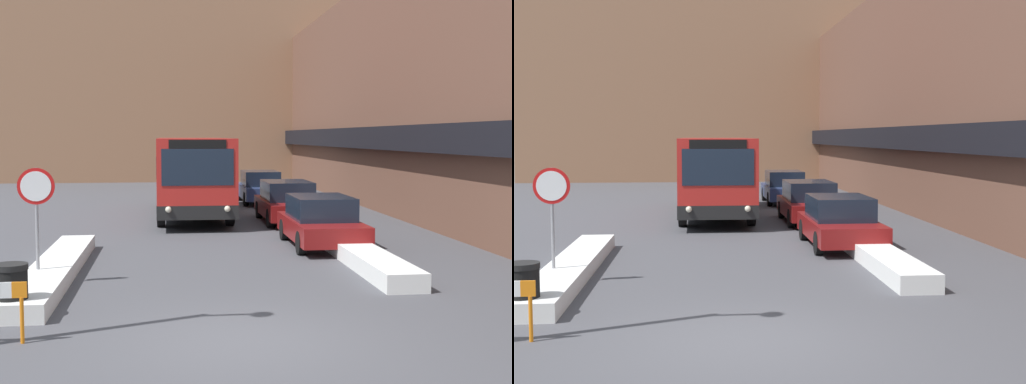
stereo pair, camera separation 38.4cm
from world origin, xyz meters
The scene contains 11 objects.
ground_plane centered at (0.00, 0.00, 0.00)m, with size 160.00×160.00×0.00m, color #47474C.
building_row_right centered at (9.98, 24.00, 4.90)m, with size 5.50×60.00×9.84m.
building_backdrop_far centered at (0.00, 42.03, 9.68)m, with size 26.00×8.00×19.37m.
snow_bank_left centered at (-3.60, 5.47, 0.17)m, with size 0.90×8.38×0.35m.
snow_bank_right centered at (3.60, 6.87, 0.20)m, with size 0.90×8.25×0.40m.
city_bus centered at (-0.15, 17.11, 1.66)m, with size 2.65×10.17×3.04m.
parked_car_front centered at (3.20, 9.06, 0.72)m, with size 1.88×4.40×1.43m.
parked_car_middle centered at (3.20, 14.77, 0.75)m, with size 1.90×4.70×1.49m.
parked_car_back centered at (3.20, 22.28, 0.75)m, with size 1.87×4.47×1.50m.
stop_sign centered at (-3.81, 4.51, 1.79)m, with size 0.76×0.08×2.47m.
trash_bin centered at (-3.78, 1.79, 0.48)m, with size 0.59×0.59×0.95m.
Camera 1 is at (-1.11, -10.61, 3.12)m, focal length 50.00 mm.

